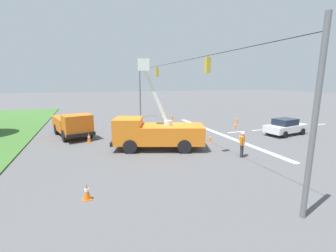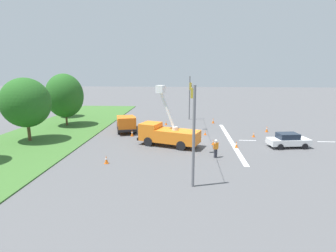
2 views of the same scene
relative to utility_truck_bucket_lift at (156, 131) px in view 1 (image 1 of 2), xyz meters
The scene contains 16 objects.
ground_plane 4.01m from the utility_truck_bucket_lift, 43.25° to the right, with size 200.00×200.00×0.00m, color #565659.
lane_markings 9.35m from the utility_truck_bucket_lift, 72.73° to the right, with size 17.60×15.25×0.01m.
signal_gantry 4.70m from the utility_truck_bucket_lift, 43.97° to the right, with size 26.20×0.33×7.20m.
utility_truck_bucket_lift is the anchor object (origin of this frame).
utility_truck_support_near 8.88m from the utility_truck_bucket_lift, 42.81° to the left, with size 6.39×3.91×2.23m.
sedan_white 13.05m from the utility_truck_bucket_lift, 89.17° to the right, with size 2.40×4.51×1.56m.
road_worker 6.19m from the utility_truck_bucket_lift, 127.63° to the right, with size 0.44×0.54×1.77m.
traffic_cone_foreground_left 6.10m from the utility_truck_bucket_lift, 51.14° to the left, with size 0.36×0.36×0.82m.
traffic_cone_foreground_right 11.42m from the utility_truck_bucket_lift, 67.05° to the right, with size 0.36×0.36×0.66m.
traffic_cone_mid_left 11.09m from the utility_truck_bucket_lift, ahead, with size 0.36×0.36×0.71m.
traffic_cone_mid_right 6.94m from the utility_truck_bucket_lift, 41.44° to the right, with size 0.36×0.36×0.61m.
traffic_cone_near_bucket 14.28m from the utility_truck_bucket_lift, 26.22° to the right, with size 0.36×0.36×0.83m.
traffic_cone_lane_edge_a 14.85m from the utility_truck_bucket_lift, 60.49° to the right, with size 0.36×0.36×0.82m.
traffic_cone_lane_edge_b 7.56m from the utility_truck_bucket_lift, 92.45° to the right, with size 0.36×0.36×0.71m.
traffic_cone_far_left 7.93m from the utility_truck_bucket_lift, 140.64° to the left, with size 0.36×0.36×0.76m.
traffic_cone_far_right 5.26m from the utility_truck_bucket_lift, 82.66° to the right, with size 0.36×0.36×0.63m.
Camera 1 is at (-18.39, 7.39, 4.99)m, focal length 24.00 mm.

